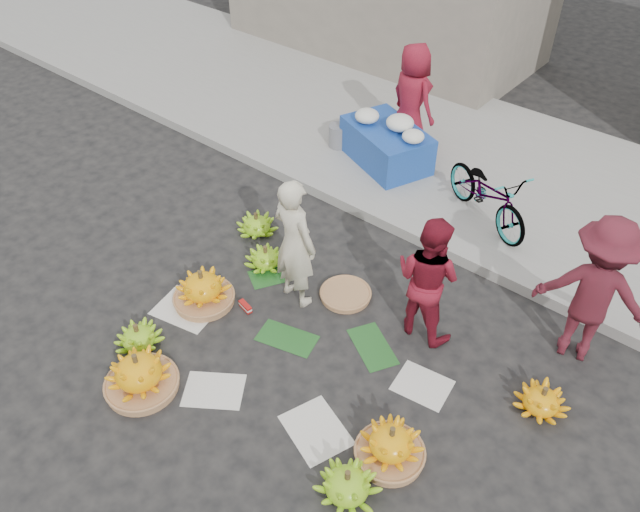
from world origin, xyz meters
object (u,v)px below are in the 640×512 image
Objects in this scene: banana_bunch_4 at (391,445)px; flower_table at (387,143)px; vendor_cream at (295,243)px; bicycle at (488,193)px; banana_bunch_0 at (203,289)px.

flower_table reaches higher than banana_bunch_4.
vendor_cream is 2.81m from bicycle.
banana_bunch_4 is 4.95m from flower_table.
bicycle is at bearing 10.71° from flower_table.
flower_table is (-0.04, 3.73, 0.24)m from banana_bunch_0.
vendor_cream is 3.10m from flower_table.
vendor_cream is at bearing -174.72° from bicycle.
banana_bunch_4 is (2.83, -0.30, -0.02)m from banana_bunch_0.
banana_bunch_0 is 0.48× the size of flower_table.
flower_table is (-0.81, 2.97, -0.37)m from vendor_cream.
bicycle is at bearing 61.74° from banana_bunch_0.
banana_bunch_0 is 0.46× the size of vendor_cream.
flower_table is 0.97× the size of bicycle.
banana_bunch_4 is at bearing -6.11° from banana_bunch_0.
banana_bunch_0 is 3.73m from flower_table.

